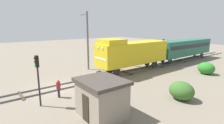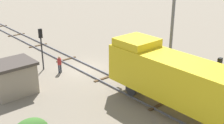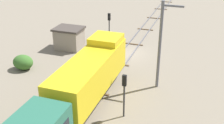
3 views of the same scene
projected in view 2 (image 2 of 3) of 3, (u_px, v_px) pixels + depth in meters
name	position (u px, v px, depth m)	size (l,w,h in m)	color
ground_plane	(84.00, 68.00, 28.42)	(118.87, 118.87, 0.00)	#756B5B
railway_track	(84.00, 68.00, 28.39)	(2.40, 79.24, 0.16)	#595960
locomotive	(174.00, 77.00, 19.70)	(2.90, 11.60, 4.60)	gold
traffic_signal_near	(41.00, 42.00, 27.16)	(0.32, 0.34, 4.17)	#262628
traffic_signal_mid	(218.00, 72.00, 20.77)	(0.32, 0.34, 3.77)	#262628
worker_near_track	(60.00, 63.00, 27.03)	(0.38, 0.38, 1.70)	#262B38
catenary_mast	(172.00, 30.00, 25.15)	(1.94, 0.28, 8.36)	#595960
relay_hut	(13.00, 78.00, 22.89)	(3.50, 2.90, 2.74)	gray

